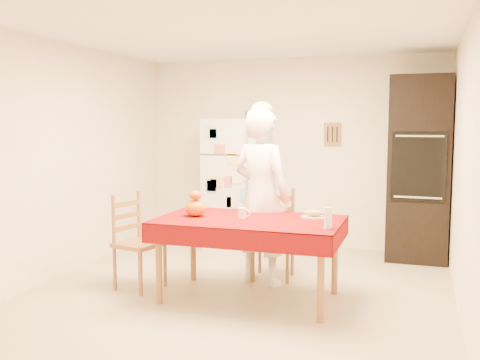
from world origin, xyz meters
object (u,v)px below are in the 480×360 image
at_px(chair_left, 135,238).
at_px(dining_table, 249,226).
at_px(chair_far, 274,230).
at_px(seated_woman, 262,196).
at_px(oven_cabinet, 419,169).
at_px(coffee_mug, 242,213).
at_px(wine_glass, 328,218).
at_px(pumpkin_lower, 195,208).
at_px(refrigerator, 237,183).
at_px(bread_plate, 314,217).

bearing_deg(chair_left, dining_table, -75.48).
height_order(chair_far, seated_woman, seated_woman).
xyz_separation_m(oven_cabinet, dining_table, (-1.48, -2.04, -0.41)).
distance_m(seated_woman, coffee_mug, 0.54).
bearing_deg(coffee_mug, wine_glass, -14.30).
height_order(oven_cabinet, pumpkin_lower, oven_cabinet).
height_order(oven_cabinet, coffee_mug, oven_cabinet).
height_order(dining_table, pumpkin_lower, pumpkin_lower).
bearing_deg(dining_table, seated_woman, 93.91).
relative_size(oven_cabinet, seated_woman, 1.22).
height_order(seated_woman, wine_glass, seated_woman).
bearing_deg(refrigerator, wine_glass, -54.65).
xyz_separation_m(chair_left, bread_plate, (1.75, 0.25, 0.26)).
bearing_deg(oven_cabinet, refrigerator, -178.82).
distance_m(chair_far, pumpkin_lower, 1.04).
height_order(chair_left, coffee_mug, chair_left).
bearing_deg(seated_woman, dining_table, 113.43).
bearing_deg(bread_plate, dining_table, -158.66).
distance_m(oven_cabinet, chair_left, 3.42).
height_order(coffee_mug, pumpkin_lower, pumpkin_lower).
bearing_deg(wine_glass, coffee_mug, 165.70).
bearing_deg(oven_cabinet, chair_left, -142.25).
xyz_separation_m(dining_table, seated_woman, (-0.04, 0.53, 0.21)).
distance_m(refrigerator, bread_plate, 2.24).
height_order(chair_left, bread_plate, chair_left).
relative_size(seated_woman, coffee_mug, 18.00).
bearing_deg(chair_far, coffee_mug, -101.96).
bearing_deg(chair_left, refrigerator, 2.37).
relative_size(refrigerator, bread_plate, 7.08).
relative_size(dining_table, seated_woman, 0.94).
height_order(chair_far, bread_plate, chair_far).
height_order(dining_table, coffee_mug, coffee_mug).
bearing_deg(dining_table, coffee_mug, -174.68).
bearing_deg(dining_table, wine_glass, -15.94).
relative_size(refrigerator, oven_cabinet, 0.77).
height_order(refrigerator, chair_left, refrigerator).
relative_size(coffee_mug, pumpkin_lower, 0.48).
bearing_deg(chair_left, pumpkin_lower, -76.96).
height_order(refrigerator, seated_woman, seated_woman).
xyz_separation_m(chair_left, pumpkin_lower, (0.66, -0.00, 0.33)).
relative_size(dining_table, chair_left, 1.79).
distance_m(oven_cabinet, chair_far, 2.00).
bearing_deg(coffee_mug, chair_far, 82.54).
xyz_separation_m(chair_far, pumpkin_lower, (-0.56, -0.81, 0.33)).
xyz_separation_m(chair_far, seated_woman, (-0.07, -0.25, 0.39)).
distance_m(dining_table, pumpkin_lower, 0.55).
distance_m(dining_table, chair_left, 1.21).
height_order(chair_far, pumpkin_lower, chair_far).
distance_m(chair_left, pumpkin_lower, 0.74).
height_order(chair_far, chair_left, same).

